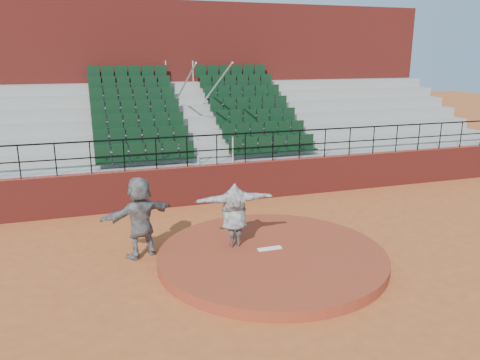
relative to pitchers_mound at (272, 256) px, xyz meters
name	(u,v)px	position (x,y,z in m)	size (l,w,h in m)	color
ground	(272,261)	(0.00, 0.00, -0.12)	(90.00, 90.00, 0.00)	#AD5427
pitchers_mound	(272,256)	(0.00, 0.00, 0.00)	(5.50, 5.50, 0.25)	maroon
pitching_rubber	(270,248)	(0.00, 0.15, 0.14)	(0.60, 0.15, 0.03)	white
boundary_wall	(217,183)	(0.00, 5.00, 0.53)	(24.00, 0.30, 1.30)	maroon
wall_railing	(217,143)	(0.00, 5.00, 1.90)	(24.04, 0.05, 1.03)	black
seating_deck	(193,142)	(0.00, 8.65, 1.32)	(24.00, 5.97, 4.63)	gray
press_box_facade	(174,83)	(0.00, 12.60, 3.43)	(24.00, 3.00, 7.10)	maroon
pitcher	(234,215)	(-0.75, 0.63, 0.93)	(1.97, 0.54, 1.61)	black
fielder	(140,217)	(-2.96, 1.29, 0.89)	(1.88, 0.60, 2.03)	black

